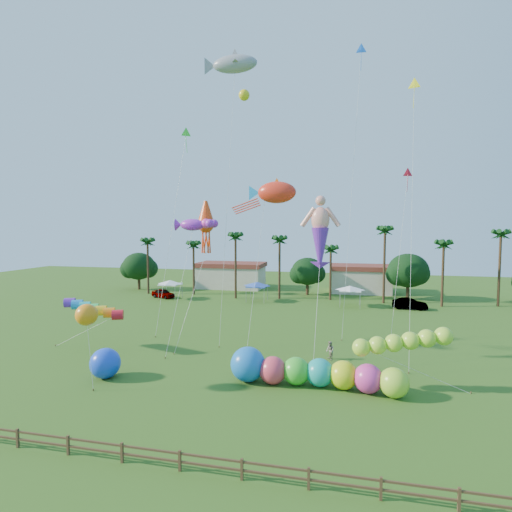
% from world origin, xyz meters
% --- Properties ---
extents(ground, '(160.00, 160.00, 0.00)m').
position_xyz_m(ground, '(0.00, 0.00, 0.00)').
color(ground, '#285116').
rests_on(ground, ground).
extents(tree_line, '(69.46, 8.91, 11.00)m').
position_xyz_m(tree_line, '(3.57, 44.00, 4.28)').
color(tree_line, '#3A2819').
rests_on(tree_line, ground).
extents(buildings_row, '(35.00, 7.00, 4.00)m').
position_xyz_m(buildings_row, '(-3.09, 50.00, 2.00)').
color(buildings_row, beige).
rests_on(buildings_row, ground).
extents(tent_row, '(31.00, 4.00, 0.60)m').
position_xyz_m(tent_row, '(-6.00, 36.33, 2.75)').
color(tent_row, white).
rests_on(tent_row, ground).
extents(fence, '(36.12, 0.12, 1.00)m').
position_xyz_m(fence, '(0.00, -6.00, 0.61)').
color(fence, brown).
rests_on(fence, ground).
extents(car_a, '(4.57, 3.14, 1.44)m').
position_xyz_m(car_a, '(-21.64, 36.77, 0.72)').
color(car_a, '#4C4C54').
rests_on(car_a, ground).
extents(car_b, '(4.80, 2.00, 1.54)m').
position_xyz_m(car_b, '(16.17, 35.95, 0.77)').
color(car_b, '#4C4C54').
rests_on(car_b, ground).
extents(spectator_b, '(0.91, 0.97, 1.59)m').
position_xyz_m(spectator_b, '(6.18, 11.65, 0.80)').
color(spectator_b, gray).
rests_on(spectator_b, ground).
extents(caterpillar_inflatable, '(12.59, 2.91, 2.57)m').
position_xyz_m(caterpillar_inflatable, '(4.95, 5.33, 1.08)').
color(caterpillar_inflatable, '#E13B51').
rests_on(caterpillar_inflatable, ground).
extents(blue_ball, '(2.28, 2.28, 2.28)m').
position_xyz_m(blue_ball, '(-10.25, 3.58, 1.14)').
color(blue_ball, blue).
rests_on(blue_ball, ground).
extents(rainbow_tube, '(9.01, 2.55, 4.05)m').
position_xyz_m(rainbow_tube, '(-14.20, 8.99, 3.58)').
color(rainbow_tube, red).
rests_on(rainbow_tube, ground).
extents(green_worm, '(10.79, 2.91, 3.75)m').
position_xyz_m(green_worm, '(8.55, 5.66, 3.00)').
color(green_worm, '#ADE733').
rests_on(green_worm, ground).
extents(orange_ball_kite, '(1.92, 1.92, 6.08)m').
position_xyz_m(orange_ball_kite, '(-10.15, 1.43, 5.32)').
color(orange_ball_kite, orange).
rests_on(orange_ball_kite, ground).
extents(merman_kite, '(2.68, 5.18, 13.55)m').
position_xyz_m(merman_kite, '(5.23, 11.68, 10.57)').
color(merman_kite, '#FA9A8E').
rests_on(merman_kite, ground).
extents(fish_kite, '(5.32, 5.60, 15.58)m').
position_xyz_m(fish_kite, '(1.33, 12.44, 14.50)').
color(fish_kite, red).
rests_on(fish_kite, ground).
extents(shark_kite, '(6.63, 6.99, 29.31)m').
position_xyz_m(shark_kite, '(-4.07, 18.05, 28.18)').
color(shark_kite, gray).
rests_on(shark_kite, ground).
extents(squid_kite, '(2.67, 5.80, 14.12)m').
position_xyz_m(squid_kite, '(-6.10, 14.57, 11.65)').
color(squid_kite, '#F74414').
rests_on(squid_kite, ground).
extents(lobster_kite, '(4.14, 4.91, 12.45)m').
position_xyz_m(lobster_kite, '(-6.64, 12.39, 11.65)').
color(lobster_kite, purple).
rests_on(lobster_kite, ground).
extents(delta_kite_red, '(2.49, 5.12, 17.54)m').
position_xyz_m(delta_kite_red, '(13.39, 20.99, 16.64)').
color(delta_kite_red, red).
rests_on(delta_kite_red, ground).
extents(delta_kite_yellow, '(1.18, 4.94, 24.11)m').
position_xyz_m(delta_kite_yellow, '(12.81, 14.10, 22.98)').
color(delta_kite_yellow, '#FCF619').
rests_on(delta_kite_yellow, ground).
extents(delta_kite_green, '(2.53, 4.84, 22.39)m').
position_xyz_m(delta_kite_green, '(-9.96, 18.98, 21.38)').
color(delta_kite_green, '#36E736').
rests_on(delta_kite_green, ground).
extents(delta_kite_blue, '(2.22, 4.98, 30.97)m').
position_xyz_m(delta_kite_blue, '(8.59, 22.44, 29.68)').
color(delta_kite_blue, blue).
rests_on(delta_kite_blue, ground).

